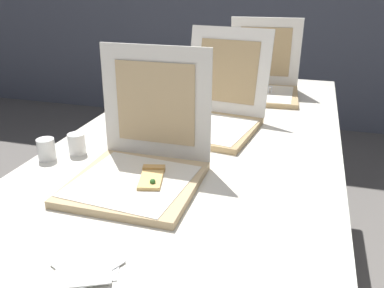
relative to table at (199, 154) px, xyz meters
name	(u,v)px	position (x,y,z in m)	size (l,w,h in m)	color
table	(199,154)	(0.00, 0.00, 0.00)	(0.98, 2.15, 0.75)	silver
pizza_box_front	(140,164)	(-0.08, -0.33, 0.10)	(0.35, 0.36, 0.37)	tan
pizza_box_middle	(213,114)	(0.01, 0.16, 0.10)	(0.40, 0.47, 0.36)	tan
pizza_box_back	(262,85)	(0.13, 0.68, 0.10)	(0.37, 0.38, 0.37)	tan
cup_white_near_center	(77,144)	(-0.37, -0.21, 0.08)	(0.06, 0.06, 0.07)	white
cup_white_near_left	(46,149)	(-0.44, -0.28, 0.08)	(0.06, 0.06, 0.07)	white
napkin_pile	(88,264)	(-0.04, -0.71, 0.05)	(0.15, 0.18, 0.01)	white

